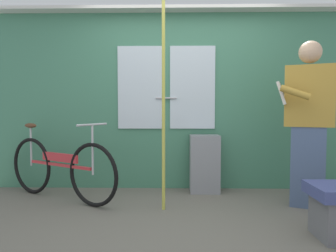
% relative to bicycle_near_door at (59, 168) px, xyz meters
% --- Properties ---
extents(ground_plane, '(6.04, 4.26, 0.04)m').
position_rel_bicycle_near_door_xyz_m(ground_plane, '(1.46, -0.74, -0.40)').
color(ground_plane, '#666056').
extents(train_door_wall, '(5.04, 0.28, 2.40)m').
position_rel_bicycle_near_door_xyz_m(train_door_wall, '(1.46, 0.58, 0.87)').
color(train_door_wall, '#427F60').
rests_on(train_door_wall, ground_plane).
extents(bicycle_near_door, '(1.57, 0.93, 0.92)m').
position_rel_bicycle_near_door_xyz_m(bicycle_near_door, '(0.00, 0.00, 0.00)').
color(bicycle_near_door, black).
rests_on(bicycle_near_door, ground_plane).
extents(passenger_reading_newspaper, '(0.64, 0.60, 1.81)m').
position_rel_bicycle_near_door_xyz_m(passenger_reading_newspaper, '(2.83, -0.22, 0.58)').
color(passenger_reading_newspaper, slate).
rests_on(passenger_reading_newspaper, ground_plane).
extents(trash_bin_by_wall, '(0.38, 0.28, 0.74)m').
position_rel_bicycle_near_door_xyz_m(trash_bin_by_wall, '(1.76, 0.37, -0.01)').
color(trash_bin_by_wall, gray).
rests_on(trash_bin_by_wall, ground_plane).
extents(handrail_pole, '(0.04, 0.04, 2.36)m').
position_rel_bicycle_near_door_xyz_m(handrail_pole, '(1.25, -0.35, 0.80)').
color(handrail_pole, '#C6C14C').
rests_on(handrail_pole, ground_plane).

